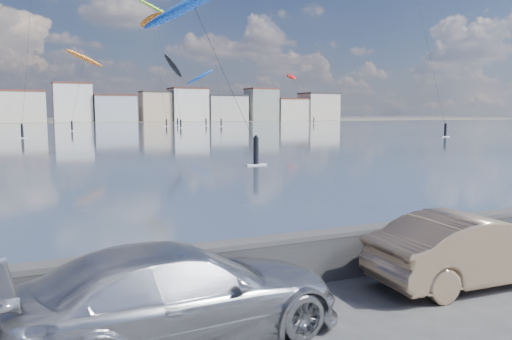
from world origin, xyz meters
The scene contains 13 objects.
bay_water centered at (0.00, 91.50, 0.01)m, with size 500.00×177.00×0.00m, color #35475D.
far_shore_strip centered at (0.00, 200.00, 0.01)m, with size 500.00×60.00×0.00m, color #4C473D.
seawall centered at (0.00, 2.70, 0.58)m, with size 400.00×0.36×1.08m.
far_buildings centered at (1.31, 186.00, 6.03)m, with size 240.79×13.26×14.60m.
car_silver centered at (-1.54, 1.18, 0.75)m, with size 2.09×5.15×1.49m, color #B1B3B9.
car_champagne centered at (4.56, 1.27, 0.72)m, with size 1.53×4.38×1.44m, color tan.
kitesurfer_2 centered at (8.68, 32.91, 11.87)m, with size 8.41×13.25×14.54m.
kitesurfer_4 centered at (7.53, 105.13, 14.51)m, with size 9.19×16.63×16.69m.
kitesurfer_5 centered at (29.69, 116.94, 14.71)m, with size 7.27×18.67×18.11m.
kitesurfer_6 centered at (26.24, 123.62, 26.68)m, with size 6.79×14.67×29.05m.
kitesurfer_8 centered at (41.94, 133.63, 13.50)m, with size 8.40×18.84×16.43m.
kitesurfer_9 centered at (30.20, 138.74, 32.75)m, with size 9.24×15.62×35.62m.
kitesurfer_12 centered at (77.81, 144.34, 15.19)m, with size 4.88×15.66×17.08m.
Camera 1 is at (-3.46, -5.84, 3.45)m, focal length 35.00 mm.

